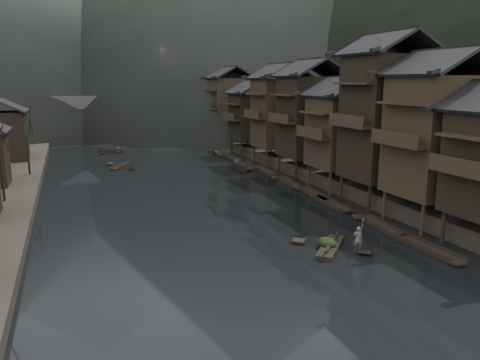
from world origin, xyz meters
name	(u,v)px	position (x,y,z in m)	size (l,w,h in m)	color
water	(239,242)	(0.00, 0.00, 0.00)	(300.00, 300.00, 0.00)	black
right_bank	(345,144)	(35.00, 40.00, 0.90)	(40.00, 200.00, 1.80)	#2D2823
stilt_houses	(318,107)	(17.28, 19.16, 8.94)	(9.00, 67.60, 16.79)	black
moored_sampans	(259,171)	(12.04, 24.96, 0.20)	(3.04, 68.40, 0.47)	black
midriver_boats	(119,146)	(-2.93, 56.97, 0.20)	(10.51, 46.42, 0.45)	black
stone_bridge	(124,114)	(0.00, 72.00, 5.11)	(40.00, 6.00, 9.00)	#4C4C4F
hero_sampan	(331,246)	(5.76, -3.66, 0.20)	(4.43, 4.77, 0.44)	black
cargo_heap	(327,238)	(5.59, -3.47, 0.81)	(1.23, 1.61, 0.74)	black
boatman	(358,236)	(7.07, -5.11, 1.34)	(0.66, 0.43, 1.80)	#565759
bamboo_pole	(362,201)	(7.27, -5.11, 3.84)	(0.06, 0.06, 3.79)	#8C7A51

